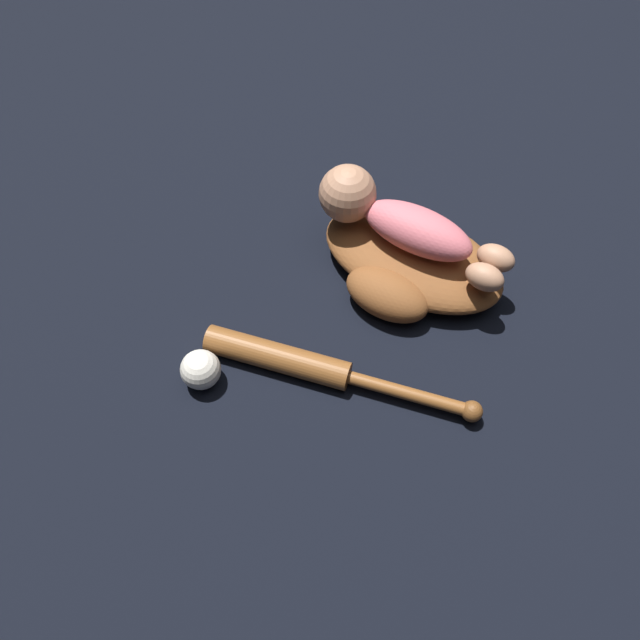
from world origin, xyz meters
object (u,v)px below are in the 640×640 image
at_px(baseball_bat, 305,365).
at_px(baseball, 201,370).
at_px(baseball_glove, 408,263).
at_px(baby_figure, 395,218).

height_order(baseball_bat, baseball, baseball).
distance_m(baseball_glove, baseball_bat, 0.29).
distance_m(baseball_glove, baby_figure, 0.09).
bearing_deg(baseball, baseball_glove, -123.31).
relative_size(baby_figure, baseball_bat, 0.79).
bearing_deg(baby_figure, baseball_glove, 152.87).
height_order(baby_figure, baseball, baby_figure).
relative_size(baseball_glove, baseball, 5.53).
relative_size(baseball_glove, baseball_bat, 0.79).
xyz_separation_m(baseball_glove, baby_figure, (0.04, -0.02, 0.08)).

